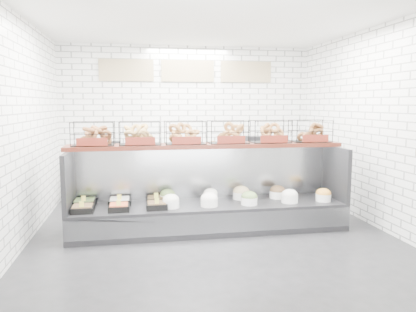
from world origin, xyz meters
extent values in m
plane|color=black|center=(0.00, 0.00, 0.00)|extent=(5.50, 5.50, 0.00)
cube|color=white|center=(0.00, 2.75, 1.50)|extent=(5.00, 0.02, 3.00)
cube|color=white|center=(-2.50, 0.00, 1.50)|extent=(0.02, 5.50, 3.00)
cube|color=white|center=(2.50, 0.00, 1.50)|extent=(0.02, 5.50, 3.00)
cube|color=white|center=(0.00, 0.00, 3.00)|extent=(5.00, 5.50, 0.02)
cube|color=tan|center=(-1.20, 2.72, 2.50)|extent=(1.05, 0.03, 0.42)
cube|color=tan|center=(0.00, 2.72, 2.50)|extent=(1.05, 0.03, 0.42)
cube|color=tan|center=(1.20, 2.72, 2.50)|extent=(1.05, 0.03, 0.42)
cube|color=black|center=(0.00, 0.30, 0.20)|extent=(4.00, 0.90, 0.40)
cube|color=#93969B|center=(0.00, -0.14, 0.22)|extent=(4.00, 0.03, 0.28)
cube|color=#93969B|center=(0.00, 0.71, 0.80)|extent=(4.00, 0.08, 0.80)
cube|color=black|center=(-1.97, 0.30, 0.80)|extent=(0.06, 0.90, 0.80)
cube|color=black|center=(1.97, 0.30, 0.80)|extent=(0.06, 0.90, 0.80)
cube|color=black|center=(-1.77, 0.11, 0.44)|extent=(0.30, 0.30, 0.08)
cube|color=brown|center=(-1.77, 0.11, 0.48)|extent=(0.25, 0.25, 0.04)
cube|color=#F6EF55|center=(-1.77, 0.00, 0.53)|extent=(0.06, 0.01, 0.08)
cube|color=black|center=(-1.79, 0.46, 0.44)|extent=(0.31, 0.31, 0.08)
cube|color=#5F7F40|center=(-1.79, 0.46, 0.48)|extent=(0.26, 0.26, 0.04)
cube|color=#F6EF55|center=(-1.79, 0.35, 0.53)|extent=(0.06, 0.01, 0.08)
cube|color=black|center=(-1.29, 0.09, 0.44)|extent=(0.28, 0.28, 0.08)
cube|color=#DF592F|center=(-1.29, 0.09, 0.48)|extent=(0.24, 0.24, 0.04)
cube|color=#F6EF55|center=(-1.29, 0.00, 0.53)|extent=(0.06, 0.01, 0.08)
cube|color=black|center=(-1.30, 0.45, 0.44)|extent=(0.32, 0.32, 0.08)
cube|color=white|center=(-1.30, 0.45, 0.48)|extent=(0.27, 0.27, 0.04)
cube|color=#F6EF55|center=(-1.30, 0.34, 0.53)|extent=(0.06, 0.01, 0.08)
cube|color=black|center=(-0.78, 0.11, 0.44)|extent=(0.29, 0.29, 0.08)
cube|color=brown|center=(-0.78, 0.11, 0.48)|extent=(0.25, 0.25, 0.04)
cube|color=#F6EF55|center=(-0.78, 0.01, 0.53)|extent=(0.06, 0.01, 0.08)
cube|color=black|center=(-0.77, 0.45, 0.44)|extent=(0.27, 0.27, 0.08)
cube|color=brown|center=(-0.77, 0.45, 0.48)|extent=(0.23, 0.23, 0.04)
cube|color=#F6EF55|center=(-0.77, 0.36, 0.53)|extent=(0.06, 0.01, 0.08)
cylinder|color=white|center=(-0.58, 0.13, 0.46)|extent=(0.24, 0.24, 0.11)
ellipsoid|color=white|center=(-0.58, 0.13, 0.52)|extent=(0.23, 0.23, 0.16)
cylinder|color=white|center=(-0.60, 0.48, 0.46)|extent=(0.23, 0.23, 0.11)
ellipsoid|color=#607F41|center=(-0.60, 0.48, 0.52)|extent=(0.22, 0.22, 0.16)
cylinder|color=white|center=(-0.04, 0.12, 0.46)|extent=(0.25, 0.25, 0.11)
ellipsoid|color=white|center=(-0.04, 0.12, 0.52)|extent=(0.24, 0.24, 0.17)
cylinder|color=white|center=(0.04, 0.44, 0.46)|extent=(0.22, 0.22, 0.11)
ellipsoid|color=white|center=(0.04, 0.44, 0.52)|extent=(0.21, 0.21, 0.15)
cylinder|color=white|center=(0.55, 0.11, 0.46)|extent=(0.24, 0.24, 0.11)
ellipsoid|color=olive|center=(0.55, 0.11, 0.52)|extent=(0.23, 0.23, 0.16)
cylinder|color=white|center=(0.53, 0.47, 0.46)|extent=(0.26, 0.26, 0.11)
ellipsoid|color=tan|center=(0.53, 0.47, 0.52)|extent=(0.25, 0.25, 0.18)
cylinder|color=white|center=(1.18, 0.12, 0.46)|extent=(0.25, 0.25, 0.11)
ellipsoid|color=silver|center=(1.18, 0.12, 0.52)|extent=(0.24, 0.24, 0.17)
cylinder|color=white|center=(1.10, 0.44, 0.46)|extent=(0.25, 0.25, 0.11)
ellipsoid|color=brown|center=(1.10, 0.44, 0.52)|extent=(0.24, 0.24, 0.17)
cylinder|color=white|center=(1.71, 0.12, 0.46)|extent=(0.23, 0.23, 0.11)
ellipsoid|color=orange|center=(1.71, 0.12, 0.52)|extent=(0.22, 0.22, 0.16)
cube|color=#3C130D|center=(0.00, 0.52, 1.23)|extent=(4.10, 0.50, 0.06)
cube|color=black|center=(-1.64, 0.52, 1.43)|extent=(0.60, 0.38, 0.34)
cube|color=maroon|center=(-1.64, 0.32, 1.33)|extent=(0.42, 0.02, 0.11)
cube|color=black|center=(-0.99, 0.52, 1.43)|extent=(0.60, 0.38, 0.34)
cube|color=maroon|center=(-0.99, 0.32, 1.33)|extent=(0.42, 0.02, 0.11)
cube|color=black|center=(-0.33, 0.52, 1.43)|extent=(0.60, 0.38, 0.34)
cube|color=maroon|center=(-0.33, 0.32, 1.33)|extent=(0.42, 0.02, 0.11)
cube|color=black|center=(0.33, 0.52, 1.43)|extent=(0.60, 0.38, 0.34)
cube|color=maroon|center=(0.33, 0.32, 1.33)|extent=(0.42, 0.02, 0.11)
cube|color=black|center=(0.99, 0.52, 1.43)|extent=(0.60, 0.38, 0.34)
cube|color=maroon|center=(0.99, 0.32, 1.33)|extent=(0.42, 0.02, 0.11)
cube|color=black|center=(1.64, 0.52, 1.43)|extent=(0.60, 0.38, 0.34)
cube|color=maroon|center=(1.64, 0.32, 1.33)|extent=(0.42, 0.02, 0.11)
cube|color=#93969B|center=(0.00, 2.43, 0.45)|extent=(4.00, 0.60, 0.90)
cube|color=black|center=(-1.54, 2.45, 1.02)|extent=(0.40, 0.30, 0.24)
cube|color=silver|center=(-0.62, 2.39, 0.99)|extent=(0.35, 0.28, 0.18)
cylinder|color=#C36C30|center=(0.45, 2.41, 1.01)|extent=(0.09, 0.09, 0.22)
cube|color=black|center=(1.30, 2.43, 1.05)|extent=(0.30, 0.30, 0.30)
camera|label=1|loc=(-1.04, -5.44, 1.85)|focal=35.00mm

